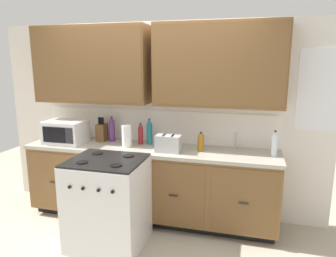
{
  "coord_description": "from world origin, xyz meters",
  "views": [
    {
      "loc": [
        1.13,
        -3.12,
        1.91
      ],
      "look_at": [
        0.24,
        0.27,
        1.16
      ],
      "focal_mm": 33.48,
      "sensor_mm": 36.0,
      "label": 1
    }
  ],
  "objects_px": {
    "microwave": "(66,132)",
    "bottle_clear": "(275,144)",
    "bottle_red": "(141,134)",
    "toaster": "(168,143)",
    "bottle_amber": "(201,142)",
    "bottle_violet": "(112,129)",
    "paper_towel_roll": "(127,136)",
    "stove_range": "(108,202)",
    "bottle_teal": "(149,132)",
    "knife_block": "(102,132)"
  },
  "relations": [
    {
      "from": "toaster",
      "to": "paper_towel_roll",
      "type": "distance_m",
      "value": 0.55
    },
    {
      "from": "bottle_red",
      "to": "bottle_violet",
      "type": "bearing_deg",
      "value": 174.81
    },
    {
      "from": "bottle_teal",
      "to": "stove_range",
      "type": "bearing_deg",
      "value": -104.9
    },
    {
      "from": "microwave",
      "to": "paper_towel_roll",
      "type": "bearing_deg",
      "value": 2.39
    },
    {
      "from": "bottle_teal",
      "to": "paper_towel_roll",
      "type": "bearing_deg",
      "value": -142.91
    },
    {
      "from": "bottle_amber",
      "to": "bottle_red",
      "type": "bearing_deg",
      "value": 171.6
    },
    {
      "from": "stove_range",
      "to": "bottle_clear",
      "type": "distance_m",
      "value": 1.87
    },
    {
      "from": "bottle_amber",
      "to": "toaster",
      "type": "bearing_deg",
      "value": -160.88
    },
    {
      "from": "bottle_clear",
      "to": "bottle_red",
      "type": "xyz_separation_m",
      "value": [
        -1.56,
        0.12,
        -0.01
      ]
    },
    {
      "from": "bottle_red",
      "to": "bottle_clear",
      "type": "bearing_deg",
      "value": -4.44
    },
    {
      "from": "toaster",
      "to": "paper_towel_roll",
      "type": "height_order",
      "value": "paper_towel_roll"
    },
    {
      "from": "knife_block",
      "to": "paper_towel_roll",
      "type": "bearing_deg",
      "value": -22.41
    },
    {
      "from": "microwave",
      "to": "paper_towel_roll",
      "type": "distance_m",
      "value": 0.81
    },
    {
      "from": "stove_range",
      "to": "microwave",
      "type": "relative_size",
      "value": 1.98
    },
    {
      "from": "paper_towel_roll",
      "to": "bottle_clear",
      "type": "distance_m",
      "value": 1.68
    },
    {
      "from": "microwave",
      "to": "bottle_teal",
      "type": "distance_m",
      "value": 1.06
    },
    {
      "from": "toaster",
      "to": "bottle_clear",
      "type": "bearing_deg",
      "value": 5.65
    },
    {
      "from": "stove_range",
      "to": "paper_towel_roll",
      "type": "relative_size",
      "value": 3.65
    },
    {
      "from": "bottle_violet",
      "to": "bottle_amber",
      "type": "relative_size",
      "value": 1.46
    },
    {
      "from": "bottle_clear",
      "to": "bottle_red",
      "type": "distance_m",
      "value": 1.57
    },
    {
      "from": "stove_range",
      "to": "microwave",
      "type": "bearing_deg",
      "value": 145.12
    },
    {
      "from": "toaster",
      "to": "knife_block",
      "type": "bearing_deg",
      "value": 164.95
    },
    {
      "from": "bottle_amber",
      "to": "bottle_violet",
      "type": "bearing_deg",
      "value": 172.7
    },
    {
      "from": "knife_block",
      "to": "bottle_red",
      "type": "distance_m",
      "value": 0.53
    },
    {
      "from": "knife_block",
      "to": "bottle_teal",
      "type": "height_order",
      "value": "bottle_teal"
    },
    {
      "from": "microwave",
      "to": "bottle_red",
      "type": "relative_size",
      "value": 1.81
    },
    {
      "from": "microwave",
      "to": "bottle_teal",
      "type": "xyz_separation_m",
      "value": [
        1.03,
        0.21,
        0.02
      ]
    },
    {
      "from": "bottle_violet",
      "to": "bottle_teal",
      "type": "distance_m",
      "value": 0.51
    },
    {
      "from": "bottle_teal",
      "to": "bottle_amber",
      "type": "bearing_deg",
      "value": -11.79
    },
    {
      "from": "knife_block",
      "to": "bottle_red",
      "type": "height_order",
      "value": "knife_block"
    },
    {
      "from": "bottle_amber",
      "to": "bottle_clear",
      "type": "relative_size",
      "value": 0.78
    },
    {
      "from": "stove_range",
      "to": "bottle_red",
      "type": "bearing_deg",
      "value": 82.34
    },
    {
      "from": "paper_towel_roll",
      "to": "bottle_red",
      "type": "distance_m",
      "value": 0.19
    },
    {
      "from": "stove_range",
      "to": "bottle_violet",
      "type": "relative_size",
      "value": 2.95
    },
    {
      "from": "bottle_amber",
      "to": "bottle_clear",
      "type": "xyz_separation_m",
      "value": [
        0.8,
        -0.01,
        0.03
      ]
    },
    {
      "from": "microwave",
      "to": "bottle_clear",
      "type": "distance_m",
      "value": 2.49
    },
    {
      "from": "bottle_violet",
      "to": "bottle_red",
      "type": "height_order",
      "value": "bottle_violet"
    },
    {
      "from": "toaster",
      "to": "paper_towel_roll",
      "type": "bearing_deg",
      "value": 170.93
    },
    {
      "from": "toaster",
      "to": "bottle_violet",
      "type": "bearing_deg",
      "value": 161.64
    },
    {
      "from": "stove_range",
      "to": "paper_towel_roll",
      "type": "height_order",
      "value": "paper_towel_roll"
    },
    {
      "from": "bottle_violet",
      "to": "bottle_red",
      "type": "xyz_separation_m",
      "value": [
        0.4,
        -0.04,
        -0.03
      ]
    },
    {
      "from": "paper_towel_roll",
      "to": "microwave",
      "type": "bearing_deg",
      "value": -177.61
    },
    {
      "from": "toaster",
      "to": "knife_block",
      "type": "distance_m",
      "value": 0.98
    },
    {
      "from": "toaster",
      "to": "bottle_amber",
      "type": "bearing_deg",
      "value": 19.12
    },
    {
      "from": "stove_range",
      "to": "microwave",
      "type": "distance_m",
      "value": 1.16
    },
    {
      "from": "knife_block",
      "to": "stove_range",
      "type": "bearing_deg",
      "value": -61.0
    },
    {
      "from": "paper_towel_roll",
      "to": "bottle_amber",
      "type": "relative_size",
      "value": 1.18
    },
    {
      "from": "toaster",
      "to": "bottle_teal",
      "type": "relative_size",
      "value": 0.88
    },
    {
      "from": "toaster",
      "to": "bottle_amber",
      "type": "height_order",
      "value": "bottle_amber"
    },
    {
      "from": "paper_towel_roll",
      "to": "bottle_clear",
      "type": "relative_size",
      "value": 0.91
    }
  ]
}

